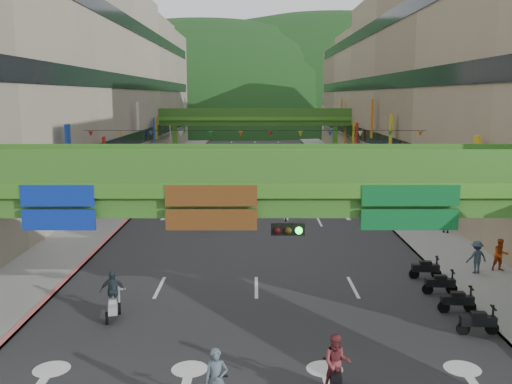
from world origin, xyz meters
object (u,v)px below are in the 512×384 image
scooter_rider_mid (336,367)px  pedestrian_red (500,258)px  car_silver (199,162)px  overpass_near (285,205)px  car_yellow (294,171)px

scooter_rider_mid → pedestrian_red: size_ratio=1.24×
car_silver → pedestrian_red: bearing=-73.1°
pedestrian_red → overpass_near: bearing=-145.6°
scooter_rider_mid → pedestrian_red: bearing=50.5°
car_silver → pedestrian_red: 47.14m
overpass_near → car_yellow: 43.64m
scooter_rider_mid → pedestrian_red: scooter_rider_mid is taller
overpass_near → car_silver: (-7.93, 51.79, -4.57)m
car_silver → scooter_rider_mid: bearing=-87.5°
overpass_near → scooter_rider_mid: 5.49m
overpass_near → scooter_rider_mid: size_ratio=13.86×
overpass_near → scooter_rider_mid: bearing=-67.7°
overpass_near → pedestrian_red: overpass_near is taller
car_silver → car_yellow: (11.31, -8.53, -0.02)m
overpass_near → car_silver: size_ratio=7.28×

